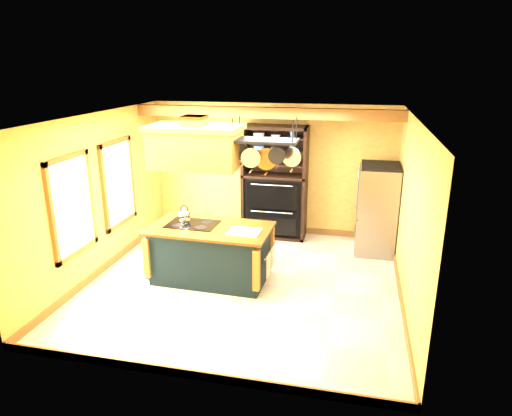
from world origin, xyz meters
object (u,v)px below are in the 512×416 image
at_px(kitchen_island, 211,253).
at_px(range_hood, 195,145).
at_px(hutch, 275,194).
at_px(pot_rack, 265,147).
at_px(refrigerator, 377,211).

bearing_deg(kitchen_island, range_hood, -177.76).
bearing_deg(hutch, pot_rack, -83.74).
height_order(kitchen_island, range_hood, range_hood).
relative_size(kitchen_island, hutch, 0.87).
bearing_deg(refrigerator, pot_rack, -134.70).
distance_m(kitchen_island, pot_rack, 2.00).
bearing_deg(hutch, kitchen_island, -106.46).
distance_m(pot_rack, refrigerator, 2.92).
relative_size(range_hood, hutch, 0.63).
xyz_separation_m(kitchen_island, hutch, (0.66, 2.24, 0.42)).
relative_size(pot_rack, refrigerator, 0.64).
bearing_deg(range_hood, pot_rack, 0.58).
bearing_deg(refrigerator, hutch, 167.97).
height_order(range_hood, hutch, range_hood).
relative_size(refrigerator, hutch, 0.72).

